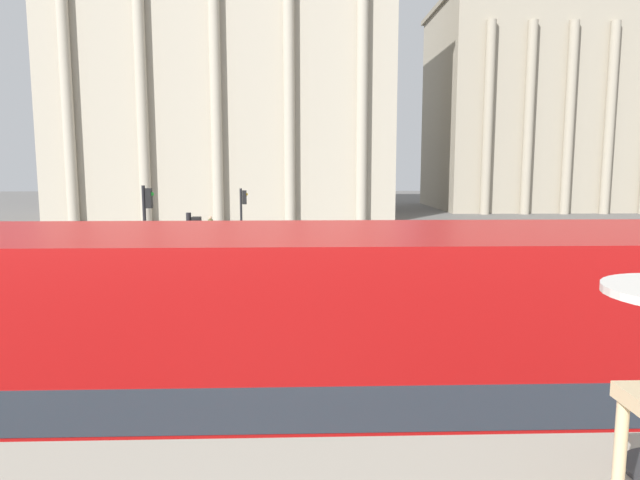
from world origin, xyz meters
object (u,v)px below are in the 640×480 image
(double_decker_bus, at_px, (338,385))
(traffic_light_far, at_px, (243,213))
(traffic_light_near, at_px, (193,266))
(pedestrian_yellow, at_px, (6,297))
(pedestrian_grey, at_px, (516,248))
(plaza_building_left, at_px, (228,87))
(traffic_light_mid, at_px, (147,226))
(plaza_building_right, at_px, (571,108))
(pedestrian_olive, at_px, (211,227))

(double_decker_bus, relative_size, traffic_light_far, 3.07)
(traffic_light_near, distance_m, pedestrian_yellow, 6.43)
(double_decker_bus, distance_m, pedestrian_grey, 21.15)
(plaza_building_left, bearing_deg, pedestrian_grey, -60.43)
(traffic_light_near, bearing_deg, pedestrian_yellow, 156.19)
(pedestrian_grey, relative_size, pedestrian_yellow, 0.97)
(double_decker_bus, bearing_deg, traffic_light_mid, 110.93)
(plaza_building_right, xyz_separation_m, pedestrian_yellow, (-37.60, -46.21, -9.76))
(double_decker_bus, bearing_deg, pedestrian_olive, 99.89)
(double_decker_bus, relative_size, plaza_building_right, 0.37)
(double_decker_bus, height_order, pedestrian_yellow, double_decker_bus)
(plaza_building_right, bearing_deg, pedestrian_yellow, -129.13)
(pedestrian_yellow, bearing_deg, plaza_building_right, 62.94)
(double_decker_bus, height_order, traffic_light_far, double_decker_bus)
(plaza_building_left, xyz_separation_m, pedestrian_olive, (1.15, -19.15, -10.88))
(plaza_building_right, bearing_deg, traffic_light_near, -123.16)
(plaza_building_right, bearing_deg, plaza_building_left, -167.49)
(plaza_building_left, relative_size, plaza_building_right, 1.00)
(plaza_building_left, height_order, pedestrian_olive, plaza_building_left)
(pedestrian_yellow, bearing_deg, traffic_light_mid, 68.18)
(plaza_building_left, height_order, traffic_light_near, plaza_building_left)
(pedestrian_grey, bearing_deg, traffic_light_mid, 49.38)
(traffic_light_near, bearing_deg, pedestrian_grey, 43.82)
(plaza_building_right, height_order, traffic_light_mid, plaza_building_right)
(traffic_light_mid, relative_size, traffic_light_far, 1.14)
(plaza_building_right, height_order, traffic_light_far, plaza_building_right)
(pedestrian_yellow, bearing_deg, pedestrian_grey, 39.21)
(traffic_light_near, height_order, pedestrian_yellow, traffic_light_near)
(traffic_light_far, distance_m, pedestrian_grey, 13.32)
(double_decker_bus, relative_size, traffic_light_mid, 2.70)
(plaza_building_left, xyz_separation_m, traffic_light_far, (3.75, -25.14, -9.47))
(traffic_light_near, relative_size, pedestrian_yellow, 2.00)
(traffic_light_far, height_order, pedestrian_olive, traffic_light_far)
(traffic_light_mid, bearing_deg, pedestrian_yellow, -123.89)
(double_decker_bus, relative_size, plaza_building_left, 0.37)
(plaza_building_right, distance_m, traffic_light_far, 47.01)
(pedestrian_grey, height_order, pedestrian_olive, pedestrian_grey)
(traffic_light_near, height_order, traffic_light_far, traffic_light_near)
(pedestrian_olive, height_order, pedestrian_yellow, pedestrian_yellow)
(traffic_light_mid, bearing_deg, plaza_building_right, 50.38)
(traffic_light_mid, xyz_separation_m, pedestrian_yellow, (-2.86, -4.25, -1.57))
(traffic_light_mid, height_order, pedestrian_grey, traffic_light_mid)
(pedestrian_olive, bearing_deg, traffic_light_near, 36.16)
(traffic_light_far, bearing_deg, pedestrian_grey, -16.85)
(plaza_building_left, relative_size, pedestrian_olive, 18.23)
(pedestrian_olive, relative_size, pedestrian_yellow, 0.89)
(plaza_building_left, relative_size, traffic_light_far, 8.33)
(traffic_light_mid, bearing_deg, pedestrian_olive, 90.47)
(double_decker_bus, bearing_deg, plaza_building_left, 96.61)
(traffic_light_mid, bearing_deg, double_decker_bus, -67.20)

